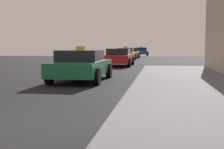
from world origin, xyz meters
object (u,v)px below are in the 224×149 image
car_green (82,65)px  car_red (119,57)px  car_silver (132,53)px  car_yellow (126,54)px  car_blue (142,52)px

car_green → car_red: bearing=88.4°
car_green → car_silver: car_green is taller
car_yellow → car_blue: same height
car_green → car_blue: 34.63m
car_green → car_yellow: bearing=90.7°
car_red → car_silver: size_ratio=1.00×
car_red → car_green: bearing=-91.6°
car_red → car_silver: (-0.46, 15.64, -0.00)m
car_green → car_red: (0.28, 9.95, -0.00)m
car_red → car_blue: (0.28, 24.68, 0.00)m
car_green → car_red: size_ratio=0.96×
car_silver → car_blue: 9.07m
car_green → car_yellow: same height
car_yellow → car_green: bearing=-89.3°
car_red → car_blue: 24.68m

